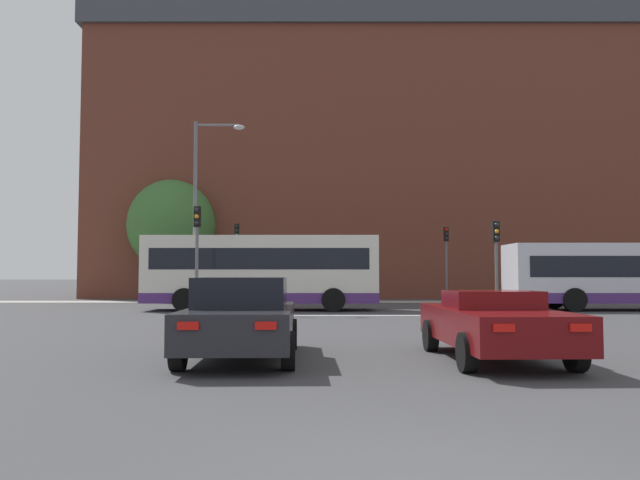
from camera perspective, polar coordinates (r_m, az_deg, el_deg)
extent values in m
cube|color=silver|center=(23.98, 2.08, -6.90)|extent=(9.11, 0.30, 0.01)
cube|color=#A09B91|center=(35.96, 1.33, -5.66)|extent=(70.12, 2.50, 0.01)
cube|color=brown|center=(46.53, 5.76, 6.04)|extent=(40.67, 11.61, 18.02)
cube|color=#42444C|center=(49.15, 5.69, 17.69)|extent=(41.48, 12.08, 2.08)
cube|color=brown|center=(51.66, -5.97, 19.05)|extent=(0.90, 0.90, 1.98)
cube|color=brown|center=(48.02, 1.81, 20.82)|extent=(0.90, 0.90, 1.98)
cube|color=brown|center=(49.73, 10.19, 20.00)|extent=(0.90, 0.90, 1.98)
cube|color=brown|center=(51.48, 17.34, 19.26)|extent=(0.90, 0.90, 1.98)
cube|color=brown|center=(52.00, 25.48, 19.20)|extent=(0.90, 0.90, 1.98)
cube|color=#232328|center=(11.70, -7.31, -7.65)|extent=(1.97, 4.60, 0.64)
cube|color=black|center=(11.62, -7.32, -4.77)|extent=(1.65, 2.09, 0.54)
cylinder|color=black|center=(13.23, -10.60, -8.49)|extent=(0.24, 0.65, 0.64)
cylinder|color=black|center=(13.08, -2.80, -8.60)|extent=(0.24, 0.65, 0.64)
cylinder|color=black|center=(10.47, -13.01, -9.88)|extent=(0.24, 0.65, 0.64)
cylinder|color=black|center=(10.27, -3.09, -10.08)|extent=(0.24, 0.65, 0.64)
cube|color=red|center=(9.50, -12.14, -7.68)|extent=(0.32, 0.06, 0.12)
cube|color=red|center=(9.36, -5.15, -7.80)|extent=(0.32, 0.06, 0.12)
cube|color=#600C0F|center=(11.87, 15.45, -7.55)|extent=(1.96, 4.57, 0.62)
cube|color=#600C0F|center=(11.95, 15.26, -5.27)|extent=(1.61, 1.40, 0.32)
cylinder|color=black|center=(13.03, 9.89, -8.58)|extent=(0.24, 0.65, 0.64)
cylinder|color=black|center=(13.49, 17.27, -8.29)|extent=(0.24, 0.65, 0.64)
cylinder|color=black|center=(10.32, 13.12, -9.97)|extent=(0.24, 0.65, 0.64)
cylinder|color=black|center=(10.90, 22.17, -9.46)|extent=(0.24, 0.65, 0.64)
cube|color=red|center=(9.52, 16.28, -7.71)|extent=(0.32, 0.06, 0.12)
cube|color=red|center=(9.93, 22.55, -7.40)|extent=(0.32, 0.06, 0.12)
cube|color=silver|center=(27.49, -5.53, -2.69)|extent=(10.07, 2.52, 2.88)
cube|color=#4C2870|center=(27.51, -5.54, -5.23)|extent=(10.09, 2.54, 0.44)
cube|color=black|center=(27.50, -5.52, -1.78)|extent=(9.27, 2.55, 0.90)
cylinder|color=black|center=(28.60, 0.95, -5.31)|extent=(1.00, 0.28, 1.00)
cylinder|color=black|center=(26.19, 1.06, -5.50)|extent=(1.00, 0.28, 1.00)
cylinder|color=black|center=(29.15, -11.46, -5.20)|extent=(1.00, 0.28, 1.00)
cylinder|color=black|center=(26.79, -12.48, -5.37)|extent=(1.00, 0.28, 1.00)
cylinder|color=black|center=(30.55, 20.39, -4.97)|extent=(1.00, 0.28, 1.00)
cylinder|color=black|center=(28.35, 22.07, -5.09)|extent=(1.00, 0.28, 1.00)
cylinder|color=slate|center=(35.84, 11.32, -2.87)|extent=(0.12, 0.12, 3.44)
cube|color=black|center=(35.91, 11.29, 0.52)|extent=(0.26, 0.20, 0.80)
sphere|color=red|center=(35.80, 11.32, 0.94)|extent=(0.17, 0.17, 0.17)
sphere|color=black|center=(35.79, 11.33, 0.53)|extent=(0.17, 0.17, 0.17)
sphere|color=black|center=(35.77, 11.33, 0.12)|extent=(0.17, 0.17, 0.17)
cylinder|color=slate|center=(25.26, 15.67, -3.38)|extent=(0.12, 0.12, 2.84)
cube|color=black|center=(25.32, 15.61, 0.75)|extent=(0.26, 0.20, 0.80)
sphere|color=black|center=(25.21, 15.68, 1.35)|extent=(0.17, 0.17, 0.17)
sphere|color=orange|center=(25.19, 15.69, 0.77)|extent=(0.17, 0.17, 0.17)
sphere|color=black|center=(25.18, 15.70, 0.18)|extent=(0.17, 0.17, 0.17)
cylinder|color=slate|center=(35.89, -7.82, -2.72)|extent=(0.12, 0.12, 3.67)
cube|color=black|center=(35.98, -7.79, 0.84)|extent=(0.26, 0.20, 0.80)
sphere|color=black|center=(35.87, -7.82, 1.27)|extent=(0.17, 0.17, 0.17)
sphere|color=black|center=(35.85, -7.82, 0.86)|extent=(0.17, 0.17, 0.17)
sphere|color=#1ED14C|center=(35.83, -7.82, 0.45)|extent=(0.17, 0.17, 0.17)
cylinder|color=slate|center=(24.63, -11.38, -2.78)|extent=(0.12, 0.12, 3.41)
cube|color=black|center=(24.74, -11.33, 2.10)|extent=(0.26, 0.20, 0.80)
sphere|color=black|center=(24.63, -11.38, 2.73)|extent=(0.17, 0.17, 0.17)
sphere|color=orange|center=(24.61, -11.39, 2.13)|extent=(0.17, 0.17, 0.17)
sphere|color=black|center=(24.59, -11.39, 1.54)|extent=(0.17, 0.17, 0.17)
cylinder|color=slate|center=(27.92, -11.54, 2.23)|extent=(0.16, 0.16, 8.32)
cylinder|color=slate|center=(28.40, -9.53, 10.33)|extent=(1.91, 0.10, 0.10)
ellipsoid|color=#B2B2B7|center=(28.24, -7.59, 10.18)|extent=(0.50, 0.36, 0.22)
cylinder|color=brown|center=(36.40, -6.40, -5.03)|extent=(0.13, 0.13, 0.76)
cylinder|color=brown|center=(36.23, -6.40, -5.04)|extent=(0.13, 0.13, 0.76)
cube|color=navy|center=(36.30, -6.39, -3.96)|extent=(0.27, 0.42, 0.60)
sphere|color=tan|center=(36.30, -6.39, -3.31)|extent=(0.23, 0.23, 0.23)
cylinder|color=black|center=(36.20, -1.37, -5.01)|extent=(0.13, 0.13, 0.82)
cylinder|color=black|center=(36.07, -1.55, -5.02)|extent=(0.13, 0.13, 0.82)
cube|color=#232328|center=(36.12, -1.46, -3.86)|extent=(0.43, 0.45, 0.65)
sphere|color=tan|center=(36.11, -1.45, -3.15)|extent=(0.24, 0.24, 0.24)
cylinder|color=#4C3823|center=(40.41, -13.66, -3.64)|extent=(0.36, 0.36, 2.36)
ellipsoid|color=#3D7033|center=(40.53, -13.59, 1.34)|extent=(5.49, 5.49, 5.76)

